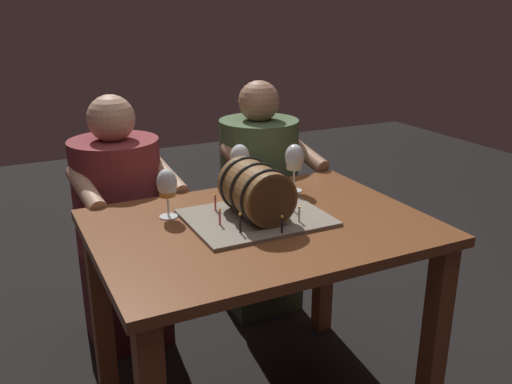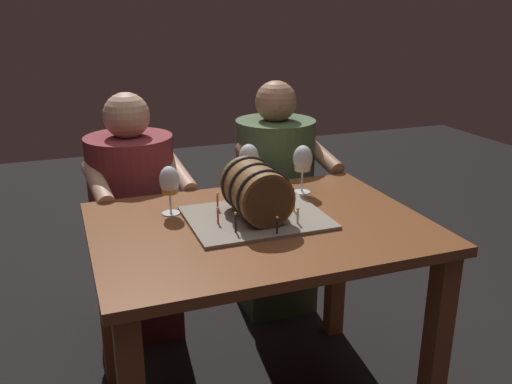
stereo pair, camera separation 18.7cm
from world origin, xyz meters
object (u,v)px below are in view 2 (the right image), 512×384
Objects in this scene: person_seated_right at (275,205)px; dining_table at (260,258)px; person_seated_left at (135,225)px; wine_glass_rose at (249,159)px; barrel_cake at (256,195)px; wine_glass_white at (303,161)px; wine_glass_amber at (169,183)px.

dining_table is at bearing -116.17° from person_seated_right.
dining_table is at bearing -63.87° from person_seated_left.
person_seated_right is (0.25, 0.32, -0.34)m from wine_glass_rose.
dining_table is 2.40× the size of barrel_cake.
person_seated_left is at bearing 143.63° from wine_glass_white.
person_seated_right is at bearing 63.83° from dining_table.
person_seated_right is (0.60, 0.50, -0.33)m from wine_glass_amber.
wine_glass_rose reaches higher than wine_glass_amber.
wine_glass_rose is 0.16× the size of person_seated_right.
barrel_cake is 0.34m from wine_glass_white.
barrel_cake is 0.31m from wine_glass_amber.
wine_glass_amber is 0.61m from person_seated_left.
wine_glass_white is 0.17× the size of person_seated_left.
barrel_cake reaches higher than wine_glass_white.
person_seated_right reaches higher than person_seated_left.
wine_glass_amber is (-0.27, 0.15, 0.03)m from barrel_cake.
wine_glass_white is 0.22m from wine_glass_rose.
person_seated_left is (-0.43, 0.32, -0.35)m from wine_glass_rose.
wine_glass_white is 0.54m from wine_glass_amber.
wine_glass_white is at bearing -36.37° from person_seated_left.
person_seated_right is at bearing 39.35° from wine_glass_amber.
wine_glass_white reaches higher than wine_glass_rose.
wine_glass_white is at bearing 41.88° from dining_table.
wine_glass_rose is at bearing 145.78° from wine_glass_white.
dining_table is 1.00× the size of person_seated_left.
barrel_cake reaches higher than wine_glass_rose.
wine_glass_rose is at bearing -127.56° from person_seated_right.
person_seated_left is (-0.60, 0.45, -0.35)m from wine_glass_white.
barrel_cake is at bearing -117.49° from person_seated_right.
dining_table is at bearing -35.56° from wine_glass_amber.
person_seated_left reaches higher than barrel_cake.
person_seated_left is at bearing -180.00° from person_seated_right.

